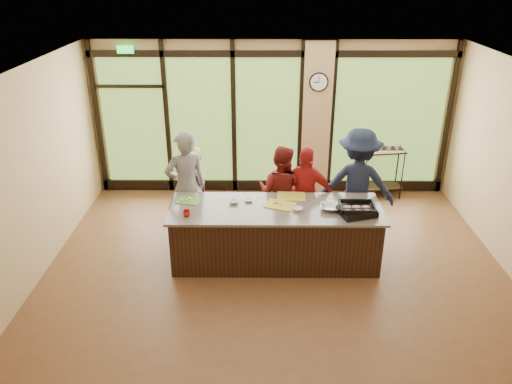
{
  "coord_description": "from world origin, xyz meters",
  "views": [
    {
      "loc": [
        -0.24,
        -6.41,
        4.27
      ],
      "look_at": [
        -0.3,
        0.4,
        1.13
      ],
      "focal_mm": 35.0,
      "sensor_mm": 36.0,
      "label": 1
    }
  ],
  "objects_px": {
    "island_base": "(275,235)",
    "bar_cart": "(382,165)",
    "cook_left": "(186,187)",
    "flower_stand": "(192,194)",
    "cook_right": "(357,184)",
    "roasting_pan": "(357,212)"
  },
  "relations": [
    {
      "from": "island_base",
      "to": "bar_cart",
      "type": "bearing_deg",
      "value": 48.42
    },
    {
      "from": "cook_left",
      "to": "flower_stand",
      "type": "xyz_separation_m",
      "value": [
        -0.03,
        0.81,
        -0.51
      ]
    },
    {
      "from": "flower_stand",
      "to": "bar_cart",
      "type": "relative_size",
      "value": 0.83
    },
    {
      "from": "cook_right",
      "to": "flower_stand",
      "type": "xyz_separation_m",
      "value": [
        -2.84,
        0.71,
        -0.51
      ]
    },
    {
      "from": "roasting_pan",
      "to": "bar_cart",
      "type": "relative_size",
      "value": 0.47
    },
    {
      "from": "cook_right",
      "to": "flower_stand",
      "type": "bearing_deg",
      "value": -4.08
    },
    {
      "from": "roasting_pan",
      "to": "cook_right",
      "type": "bearing_deg",
      "value": 62.27
    },
    {
      "from": "cook_left",
      "to": "bar_cart",
      "type": "distance_m",
      "value": 4.02
    },
    {
      "from": "roasting_pan",
      "to": "bar_cart",
      "type": "xyz_separation_m",
      "value": [
        0.99,
        2.66,
        -0.32
      ]
    },
    {
      "from": "island_base",
      "to": "cook_left",
      "type": "height_order",
      "value": "cook_left"
    },
    {
      "from": "bar_cart",
      "to": "cook_right",
      "type": "bearing_deg",
      "value": -124.64
    },
    {
      "from": "cook_left",
      "to": "cook_right",
      "type": "relative_size",
      "value": 0.99
    },
    {
      "from": "island_base",
      "to": "roasting_pan",
      "type": "bearing_deg",
      "value": -9.98
    },
    {
      "from": "island_base",
      "to": "cook_right",
      "type": "xyz_separation_m",
      "value": [
        1.37,
        0.81,
        0.51
      ]
    },
    {
      "from": "island_base",
      "to": "flower_stand",
      "type": "xyz_separation_m",
      "value": [
        -1.47,
        1.51,
        0.0
      ]
    },
    {
      "from": "bar_cart",
      "to": "flower_stand",
      "type": "bearing_deg",
      "value": -174.05
    },
    {
      "from": "flower_stand",
      "to": "roasting_pan",
      "type": "bearing_deg",
      "value": -37.89
    },
    {
      "from": "bar_cart",
      "to": "roasting_pan",
      "type": "bearing_deg",
      "value": -118.97
    },
    {
      "from": "roasting_pan",
      "to": "flower_stand",
      "type": "distance_m",
      "value": 3.2
    },
    {
      "from": "cook_left",
      "to": "roasting_pan",
      "type": "xyz_separation_m",
      "value": [
        2.62,
        -0.91,
        0.02
      ]
    },
    {
      "from": "roasting_pan",
      "to": "island_base",
      "type": "bearing_deg",
      "value": 152.69
    },
    {
      "from": "island_base",
      "to": "bar_cart",
      "type": "distance_m",
      "value": 3.28
    }
  ]
}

